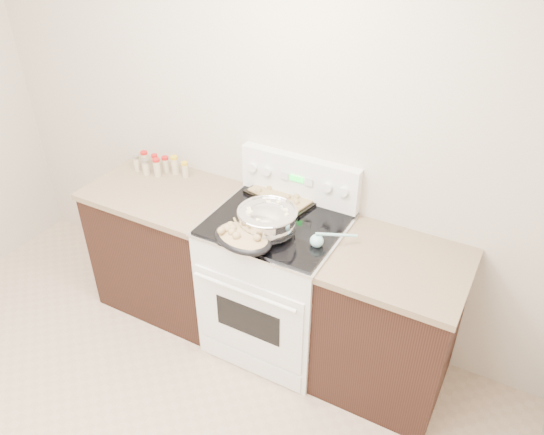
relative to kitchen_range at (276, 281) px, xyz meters
The scene contains 9 objects.
counter_left 0.83m from the kitchen_range, behind, with size 0.93×0.67×0.92m.
counter_right 0.73m from the kitchen_range, ahead, with size 0.73×0.67×0.92m.
kitchen_range is the anchor object (origin of this frame).
mixing_bowl 0.55m from the kitchen_range, 84.80° to the right, with size 0.43×0.43×0.19m.
roasting_pan 0.58m from the kitchen_range, 100.38° to the right, with size 0.40×0.32×0.11m.
baking_sheet 0.55m from the kitchen_range, 106.89° to the left, with size 0.49×0.39×0.06m.
wooden_spoon 0.55m from the kitchen_range, 126.34° to the right, with size 0.20×0.19×0.04m.
blue_ladle 0.58m from the kitchen_range, 16.38° to the right, with size 0.22×0.19×0.09m.
spice_jars 1.11m from the kitchen_range, behind, with size 0.39×0.15×0.13m.
Camera 1 is at (1.54, -0.80, 2.65)m, focal length 35.00 mm.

